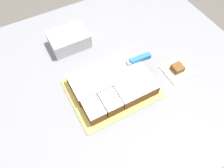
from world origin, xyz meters
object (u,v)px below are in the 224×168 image
(cake, at_px, (112,84))
(brownie, at_px, (178,68))
(knife, at_px, (132,61))
(storage_box, at_px, (69,40))
(cake_board, at_px, (112,88))

(cake, xyz_separation_m, brownie, (0.31, -0.06, -0.01))
(knife, distance_m, brownie, 0.22)
(knife, xyz_separation_m, storage_box, (-0.18, 0.29, -0.04))
(knife, height_order, storage_box, knife)
(cake, relative_size, brownie, 6.61)
(knife, distance_m, storage_box, 0.34)
(cake, xyz_separation_m, knife, (0.12, 0.04, 0.04))
(cake_board, distance_m, cake, 0.03)
(cake_board, distance_m, brownie, 0.31)
(brownie, distance_m, storage_box, 0.53)
(cake, height_order, storage_box, storage_box)
(cake, bearing_deg, storage_box, 100.97)
(cake, distance_m, knife, 0.13)
(cake_board, height_order, storage_box, storage_box)
(knife, bearing_deg, storage_box, -52.55)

